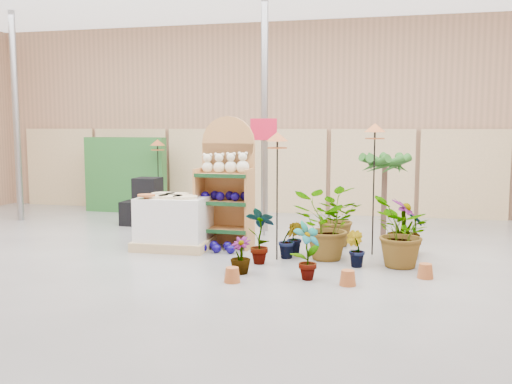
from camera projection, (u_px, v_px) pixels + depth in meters
The scene contains 24 objects.
room at pixel (228, 116), 8.55m from camera, with size 15.20×12.10×4.70m.
display_shelf at pixel (227, 187), 9.80m from camera, with size 0.95×0.61×2.23m.
teddy_bears at pixel (227, 165), 9.65m from camera, with size 0.82×0.22×0.35m.
gazing_balls_shelf at pixel (225, 196), 9.69m from camera, with size 0.82×0.28×0.16m.
gazing_balls_floor at pixel (218, 247), 9.37m from camera, with size 0.63×0.39×0.15m.
pallet_stack at pixel (174, 222), 9.64m from camera, with size 1.26×1.06×0.92m.
charcoal_planters at pixel (144, 205), 11.87m from camera, with size 0.80×0.50×1.00m.
trellis_stock at pixel (126, 175), 13.71m from camera, with size 2.00×0.30×1.80m, color #256027.
offer_sign at pixel (264, 153), 10.60m from camera, with size 0.50×0.08×2.20m.
bird_table_front at pixel (277, 141), 8.62m from camera, with size 0.34×0.34×1.97m.
bird_table_right at pixel (375, 133), 8.96m from camera, with size 0.34×0.34×2.10m.
bird_table_back at pixel (158, 145), 12.94m from camera, with size 0.34×0.34×1.77m.
palm at pixel (385, 162), 10.14m from camera, with size 0.70×0.70×1.68m.
potted_plant_0 at pixel (260, 235), 8.51m from camera, with size 0.46×0.31×0.87m, color #1E5318.
potted_plant_1 at pixel (288, 240), 8.90m from camera, with size 0.32×0.26×0.58m, color #1E5318.
potted_plant_2 at pixel (325, 226), 8.76m from camera, with size 0.95×0.82×1.05m, color #1E5318.
potted_plant_3 at pixel (404, 228), 8.98m from camera, with size 0.51×0.51×0.91m, color #1E5318.
potted_plant_4 at pixel (415, 231), 9.22m from camera, with size 0.38×0.26×0.72m, color #1E5318.
potted_plant_5 at pixel (296, 238), 9.17m from camera, with size 0.30×0.24×0.54m, color #1E5318.
potted_plant_6 at pixel (333, 217), 9.85m from camera, with size 0.90×0.78×1.00m, color #1E5318.
potted_plant_7 at pixel (240, 255), 7.96m from camera, with size 0.29×0.29×0.51m, color #1E5318.
potted_plant_8 at pixel (307, 251), 7.61m from camera, with size 0.42×0.28×0.79m, color #1E5318.
potted_plant_9 at pixel (355, 249), 8.36m from camera, with size 0.29×0.23×0.53m, color #1E5318.
potted_plant_10 at pixel (402, 232), 8.26m from camera, with size 0.94×0.81×1.04m, color #1E5318.
Camera 1 is at (2.39, -7.39, 2.04)m, focal length 40.00 mm.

